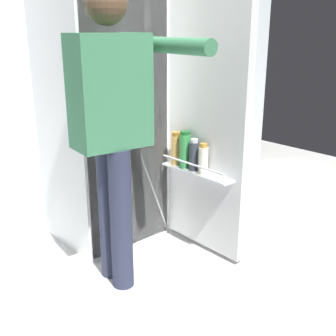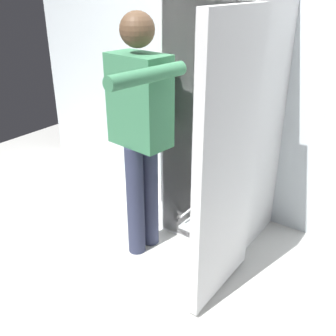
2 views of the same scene
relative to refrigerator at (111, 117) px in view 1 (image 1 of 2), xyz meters
The scene contains 4 objects.
ground_plane 0.97m from the refrigerator, 93.58° to the right, with size 5.96×5.96×0.00m, color silver.
kitchen_wall 0.61m from the refrigerator, 94.33° to the left, with size 4.40×0.10×2.57m, color silver.
refrigerator is the anchor object (origin of this frame).
person 0.60m from the refrigerator, 122.79° to the right, with size 0.52×0.72×1.61m.
Camera 1 is at (-1.49, -1.79, 1.39)m, focal length 45.12 mm.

